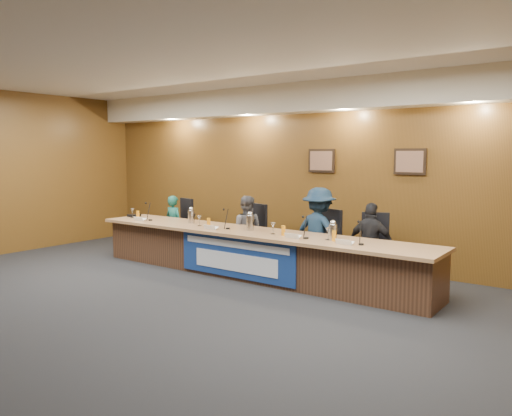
# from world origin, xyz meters

# --- Properties ---
(floor) EXTENTS (10.00, 10.00, 0.00)m
(floor) POSITION_xyz_m (0.00, 0.00, 0.00)
(floor) COLOR black
(floor) RESTS_ON ground
(ceiling) EXTENTS (10.00, 8.00, 0.04)m
(ceiling) POSITION_xyz_m (0.00, 0.00, 3.20)
(ceiling) COLOR silver
(ceiling) RESTS_ON wall_back
(wall_back) EXTENTS (10.00, 0.04, 3.20)m
(wall_back) POSITION_xyz_m (0.00, 4.00, 1.60)
(wall_back) COLOR #583915
(wall_back) RESTS_ON floor
(soffit) EXTENTS (10.00, 0.50, 0.50)m
(soffit) POSITION_xyz_m (0.00, 3.75, 2.95)
(soffit) COLOR beige
(soffit) RESTS_ON wall_back
(dais_body) EXTENTS (6.00, 0.80, 0.70)m
(dais_body) POSITION_xyz_m (0.00, 2.40, 0.35)
(dais_body) COLOR #442A1A
(dais_body) RESTS_ON floor
(dais_top) EXTENTS (6.10, 0.95, 0.05)m
(dais_top) POSITION_xyz_m (0.00, 2.35, 0.72)
(dais_top) COLOR #9A6F47
(dais_top) RESTS_ON dais_body
(banner) EXTENTS (2.20, 0.02, 0.65)m
(banner) POSITION_xyz_m (0.00, 1.99, 0.38)
(banner) COLOR navy
(banner) RESTS_ON dais_body
(banner_text_upper) EXTENTS (2.00, 0.01, 0.10)m
(banner_text_upper) POSITION_xyz_m (0.00, 1.97, 0.58)
(banner_text_upper) COLOR silver
(banner_text_upper) RESTS_ON banner
(banner_text_lower) EXTENTS (1.60, 0.01, 0.28)m
(banner_text_lower) POSITION_xyz_m (0.00, 1.97, 0.30)
(banner_text_lower) COLOR silver
(banner_text_lower) RESTS_ON banner
(wall_photo_left) EXTENTS (0.52, 0.04, 0.42)m
(wall_photo_left) POSITION_xyz_m (0.40, 3.97, 1.85)
(wall_photo_left) COLOR black
(wall_photo_left) RESTS_ON wall_back
(wall_photo_right) EXTENTS (0.52, 0.04, 0.42)m
(wall_photo_right) POSITION_xyz_m (2.00, 3.97, 1.85)
(wall_photo_right) COLOR black
(wall_photo_right) RESTS_ON wall_back
(panelist_a) EXTENTS (0.43, 0.29, 1.15)m
(panelist_a) POSITION_xyz_m (-2.37, 3.00, 0.58)
(panelist_a) COLOR #155144
(panelist_a) RESTS_ON floor
(panelist_b) EXTENTS (0.74, 0.68, 1.24)m
(panelist_b) POSITION_xyz_m (-0.57, 3.00, 0.62)
(panelist_b) COLOR #4B4B50
(panelist_b) RESTS_ON floor
(panelist_c) EXTENTS (0.99, 0.65, 1.44)m
(panelist_c) POSITION_xyz_m (0.90, 3.00, 0.72)
(panelist_c) COLOR #112438
(panelist_c) RESTS_ON floor
(panelist_d) EXTENTS (0.74, 0.33, 1.25)m
(panelist_d) POSITION_xyz_m (1.79, 3.00, 0.63)
(panelist_d) COLOR black
(panelist_d) RESTS_ON floor
(office_chair_a) EXTENTS (0.59, 0.59, 0.08)m
(office_chair_a) POSITION_xyz_m (-2.37, 3.10, 0.48)
(office_chair_a) COLOR black
(office_chair_a) RESTS_ON floor
(office_chair_b) EXTENTS (0.60, 0.60, 0.08)m
(office_chair_b) POSITION_xyz_m (-0.57, 3.10, 0.48)
(office_chair_b) COLOR black
(office_chair_b) RESTS_ON floor
(office_chair_c) EXTENTS (0.60, 0.60, 0.08)m
(office_chair_c) POSITION_xyz_m (0.90, 3.10, 0.48)
(office_chair_c) COLOR black
(office_chair_c) RESTS_ON floor
(office_chair_d) EXTENTS (0.61, 0.61, 0.08)m
(office_chair_d) POSITION_xyz_m (1.79, 3.10, 0.48)
(office_chair_d) COLOR black
(office_chair_d) RESTS_ON floor
(nameplate_a) EXTENTS (0.24, 0.08, 0.10)m
(nameplate_a) POSITION_xyz_m (-2.34, 2.08, 0.80)
(nameplate_a) COLOR white
(nameplate_a) RESTS_ON dais_top
(microphone_a) EXTENTS (0.07, 0.07, 0.02)m
(microphone_a) POSITION_xyz_m (-2.20, 2.24, 0.76)
(microphone_a) COLOR black
(microphone_a) RESTS_ON dais_top
(juice_glass_a) EXTENTS (0.06, 0.06, 0.15)m
(juice_glass_a) POSITION_xyz_m (-2.60, 2.29, 0.82)
(juice_glass_a) COLOR orange
(juice_glass_a) RESTS_ON dais_top
(water_glass_a) EXTENTS (0.08, 0.08, 0.18)m
(water_glass_a) POSITION_xyz_m (-2.78, 2.31, 0.84)
(water_glass_a) COLOR silver
(water_glass_a) RESTS_ON dais_top
(nameplate_b) EXTENTS (0.24, 0.08, 0.10)m
(nameplate_b) POSITION_xyz_m (-0.60, 2.06, 0.80)
(nameplate_b) COLOR white
(nameplate_b) RESTS_ON dais_top
(microphone_b) EXTENTS (0.07, 0.07, 0.02)m
(microphone_b) POSITION_xyz_m (-0.40, 2.28, 0.76)
(microphone_b) COLOR black
(microphone_b) RESTS_ON dais_top
(juice_glass_b) EXTENTS (0.06, 0.06, 0.15)m
(juice_glass_b) POSITION_xyz_m (-0.81, 2.28, 0.82)
(juice_glass_b) COLOR orange
(juice_glass_b) RESTS_ON dais_top
(water_glass_b) EXTENTS (0.08, 0.08, 0.18)m
(water_glass_b) POSITION_xyz_m (-1.00, 2.26, 0.84)
(water_glass_b) COLOR silver
(water_glass_b) RESTS_ON dais_top
(nameplate_c) EXTENTS (0.24, 0.08, 0.10)m
(nameplate_c) POSITION_xyz_m (0.93, 2.14, 0.80)
(nameplate_c) COLOR white
(nameplate_c) RESTS_ON dais_top
(microphone_c) EXTENTS (0.07, 0.07, 0.02)m
(microphone_c) POSITION_xyz_m (1.12, 2.23, 0.76)
(microphone_c) COLOR black
(microphone_c) RESTS_ON dais_top
(juice_glass_c) EXTENTS (0.06, 0.06, 0.15)m
(juice_glass_c) POSITION_xyz_m (0.69, 2.28, 0.82)
(juice_glass_c) COLOR orange
(juice_glass_c) RESTS_ON dais_top
(water_glass_c) EXTENTS (0.08, 0.08, 0.18)m
(water_glass_c) POSITION_xyz_m (0.50, 2.29, 0.84)
(water_glass_c) COLOR silver
(water_glass_c) RESTS_ON dais_top
(nameplate_d) EXTENTS (0.24, 0.08, 0.10)m
(nameplate_d) POSITION_xyz_m (1.77, 2.11, 0.80)
(nameplate_d) COLOR white
(nameplate_d) RESTS_ON dais_top
(microphone_d) EXTENTS (0.07, 0.07, 0.02)m
(microphone_d) POSITION_xyz_m (1.97, 2.24, 0.76)
(microphone_d) COLOR black
(microphone_d) RESTS_ON dais_top
(juice_glass_d) EXTENTS (0.06, 0.06, 0.15)m
(juice_glass_d) POSITION_xyz_m (1.53, 2.30, 0.82)
(juice_glass_d) COLOR orange
(juice_glass_d) RESTS_ON dais_top
(water_glass_d) EXTENTS (0.08, 0.08, 0.18)m
(water_glass_d) POSITION_xyz_m (1.43, 2.32, 0.84)
(water_glass_d) COLOR silver
(water_glass_d) RESTS_ON dais_top
(carafe_left) EXTENTS (0.12, 0.12, 0.23)m
(carafe_left) POSITION_xyz_m (-1.36, 2.44, 0.86)
(carafe_left) COLOR silver
(carafe_left) RESTS_ON dais_top
(carafe_mid) EXTENTS (0.12, 0.12, 0.24)m
(carafe_mid) POSITION_xyz_m (-0.00, 2.37, 0.87)
(carafe_mid) COLOR silver
(carafe_mid) RESTS_ON dais_top
(carafe_right) EXTENTS (0.12, 0.12, 0.23)m
(carafe_right) POSITION_xyz_m (1.49, 2.35, 0.86)
(carafe_right) COLOR silver
(carafe_right) RESTS_ON dais_top
(speakerphone) EXTENTS (0.32, 0.32, 0.05)m
(speakerphone) POSITION_xyz_m (-2.83, 2.40, 0.78)
(speakerphone) COLOR black
(speakerphone) RESTS_ON dais_top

